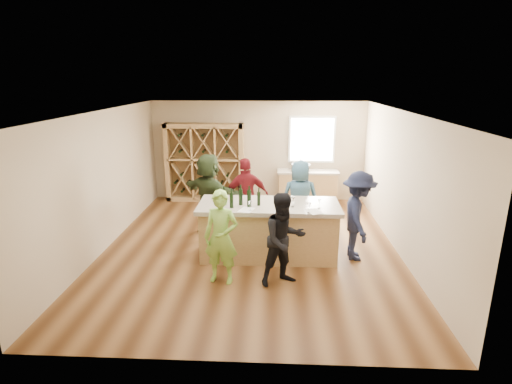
{
  "coord_description": "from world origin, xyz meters",
  "views": [
    {
      "loc": [
        0.49,
        -7.69,
        3.45
      ],
      "look_at": [
        0.1,
        0.2,
        1.15
      ],
      "focal_mm": 28.0,
      "sensor_mm": 36.0,
      "label": 1
    }
  ],
  "objects_px": {
    "person_near_left": "(221,237)",
    "person_server": "(358,216)",
    "sink": "(301,167)",
    "wine_bottle_a": "(224,198)",
    "person_far_right": "(300,198)",
    "person_near_right": "(284,240)",
    "person_far_mid": "(246,197)",
    "wine_bottle_b": "(231,200)",
    "person_far_left": "(209,194)",
    "wine_bottle_c": "(241,197)",
    "wine_bottle_d": "(249,199)",
    "wine_rack": "(205,163)",
    "wine_bottle_e": "(259,199)",
    "tasting_counter_base": "(269,232)"
  },
  "relations": [
    {
      "from": "wine_bottle_b",
      "to": "wine_bottle_d",
      "type": "relative_size",
      "value": 0.89
    },
    {
      "from": "sink",
      "to": "tasting_counter_base",
      "type": "relative_size",
      "value": 0.21
    },
    {
      "from": "wine_bottle_a",
      "to": "person_far_mid",
      "type": "bearing_deg",
      "value": 74.5
    },
    {
      "from": "sink",
      "to": "wine_bottle_c",
      "type": "xyz_separation_m",
      "value": [
        -1.36,
        -3.65,
        0.22
      ]
    },
    {
      "from": "wine_rack",
      "to": "sink",
      "type": "xyz_separation_m",
      "value": [
        2.7,
        -0.07,
        -0.09
      ]
    },
    {
      "from": "tasting_counter_base",
      "to": "person_server",
      "type": "bearing_deg",
      "value": -1.19
    },
    {
      "from": "person_near_right",
      "to": "person_server",
      "type": "distance_m",
      "value": 1.79
    },
    {
      "from": "wine_bottle_d",
      "to": "person_far_right",
      "type": "relative_size",
      "value": 0.19
    },
    {
      "from": "person_server",
      "to": "person_far_right",
      "type": "bearing_deg",
      "value": 43.1
    },
    {
      "from": "person_near_left",
      "to": "person_server",
      "type": "relative_size",
      "value": 0.94
    },
    {
      "from": "person_far_left",
      "to": "person_near_right",
      "type": "bearing_deg",
      "value": 160.77
    },
    {
      "from": "person_far_mid",
      "to": "wine_rack",
      "type": "bearing_deg",
      "value": -79.46
    },
    {
      "from": "tasting_counter_base",
      "to": "wine_bottle_d",
      "type": "bearing_deg",
      "value": -151.27
    },
    {
      "from": "sink",
      "to": "wine_bottle_a",
      "type": "height_order",
      "value": "wine_bottle_a"
    },
    {
      "from": "wine_bottle_e",
      "to": "person_server",
      "type": "height_order",
      "value": "person_server"
    },
    {
      "from": "wine_bottle_b",
      "to": "person_near_right",
      "type": "height_order",
      "value": "person_near_right"
    },
    {
      "from": "wine_bottle_b",
      "to": "wine_bottle_c",
      "type": "bearing_deg",
      "value": 49.5
    },
    {
      "from": "wine_bottle_e",
      "to": "person_far_mid",
      "type": "height_order",
      "value": "person_far_mid"
    },
    {
      "from": "sink",
      "to": "person_near_left",
      "type": "xyz_separation_m",
      "value": [
        -1.61,
        -4.65,
        -0.19
      ]
    },
    {
      "from": "wine_bottle_d",
      "to": "person_far_mid",
      "type": "relative_size",
      "value": 0.19
    },
    {
      "from": "wine_rack",
      "to": "wine_bottle_a",
      "type": "distance_m",
      "value": 3.88
    },
    {
      "from": "sink",
      "to": "wine_bottle_e",
      "type": "relative_size",
      "value": 2.05
    },
    {
      "from": "person_near_right",
      "to": "person_far_mid",
      "type": "height_order",
      "value": "person_far_mid"
    },
    {
      "from": "person_near_left",
      "to": "wine_bottle_e",
      "type": "bearing_deg",
      "value": 69.43
    },
    {
      "from": "wine_bottle_c",
      "to": "person_near_left",
      "type": "height_order",
      "value": "person_near_left"
    },
    {
      "from": "wine_bottle_c",
      "to": "person_near_left",
      "type": "bearing_deg",
      "value": -104.02
    },
    {
      "from": "sink",
      "to": "wine_bottle_c",
      "type": "distance_m",
      "value": 3.9
    },
    {
      "from": "wine_bottle_e",
      "to": "sink",
      "type": "bearing_deg",
      "value": 74.54
    },
    {
      "from": "wine_rack",
      "to": "wine_bottle_b",
      "type": "relative_size",
      "value": 7.54
    },
    {
      "from": "wine_rack",
      "to": "person_near_left",
      "type": "bearing_deg",
      "value": -77.0
    },
    {
      "from": "wine_bottle_b",
      "to": "person_far_left",
      "type": "height_order",
      "value": "person_far_left"
    },
    {
      "from": "wine_bottle_a",
      "to": "wine_bottle_d",
      "type": "xyz_separation_m",
      "value": [
        0.49,
        -0.09,
        0.02
      ]
    },
    {
      "from": "wine_bottle_b",
      "to": "wine_bottle_d",
      "type": "xyz_separation_m",
      "value": [
        0.33,
        0.07,
        0.02
      ]
    },
    {
      "from": "tasting_counter_base",
      "to": "wine_bottle_d",
      "type": "distance_m",
      "value": 0.85
    },
    {
      "from": "person_near_left",
      "to": "person_near_right",
      "type": "xyz_separation_m",
      "value": [
        1.06,
        -0.02,
        -0.01
      ]
    },
    {
      "from": "wine_bottle_e",
      "to": "person_far_right",
      "type": "relative_size",
      "value": 0.16
    },
    {
      "from": "sink",
      "to": "person_far_right",
      "type": "bearing_deg",
      "value": -93.67
    },
    {
      "from": "tasting_counter_base",
      "to": "person_far_right",
      "type": "height_order",
      "value": "person_far_right"
    },
    {
      "from": "person_server",
      "to": "person_far_mid",
      "type": "xyz_separation_m",
      "value": [
        -2.23,
        1.14,
        0.0
      ]
    },
    {
      "from": "wine_bottle_e",
      "to": "tasting_counter_base",
      "type": "bearing_deg",
      "value": 28.45
    },
    {
      "from": "wine_bottle_d",
      "to": "person_far_left",
      "type": "bearing_deg",
      "value": 126.22
    },
    {
      "from": "wine_bottle_d",
      "to": "person_far_right",
      "type": "xyz_separation_m",
      "value": [
        1.03,
        1.35,
        -0.39
      ]
    },
    {
      "from": "wine_bottle_d",
      "to": "person_near_right",
      "type": "distance_m",
      "value": 1.19
    },
    {
      "from": "wine_rack",
      "to": "person_far_mid",
      "type": "xyz_separation_m",
      "value": [
        1.36,
        -2.53,
        -0.23
      ]
    },
    {
      "from": "wine_bottle_c",
      "to": "person_near_right",
      "type": "bearing_deg",
      "value": -51.4
    },
    {
      "from": "sink",
      "to": "wine_bottle_b",
      "type": "bearing_deg",
      "value": -111.57
    },
    {
      "from": "tasting_counter_base",
      "to": "person_far_right",
      "type": "distance_m",
      "value": 1.38
    },
    {
      "from": "wine_bottle_c",
      "to": "person_far_mid",
      "type": "relative_size",
      "value": 0.18
    },
    {
      "from": "wine_bottle_e",
      "to": "person_far_mid",
      "type": "relative_size",
      "value": 0.15
    },
    {
      "from": "wine_bottle_c",
      "to": "person_far_mid",
      "type": "distance_m",
      "value": 1.25
    }
  ]
}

